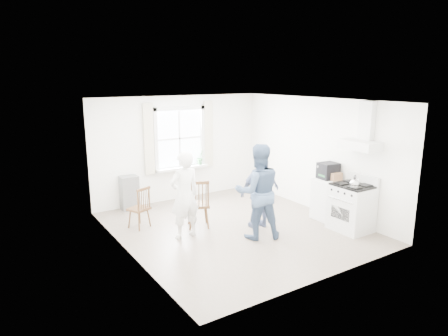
# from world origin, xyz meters

# --- Properties ---
(room_shell) EXTENTS (4.62, 5.12, 2.64)m
(room_shell) POSITION_xyz_m (0.00, 0.00, 1.30)
(room_shell) COLOR gray
(room_shell) RESTS_ON ground
(window_assembly) EXTENTS (1.88, 0.24, 1.70)m
(window_assembly) POSITION_xyz_m (0.00, 2.45, 1.46)
(window_assembly) COLOR white
(window_assembly) RESTS_ON room_shell
(range_hood) EXTENTS (0.45, 0.76, 0.94)m
(range_hood) POSITION_xyz_m (2.07, -1.35, 1.90)
(range_hood) COLOR silver
(range_hood) RESTS_ON room_shell
(shelf_unit) EXTENTS (0.40, 0.30, 0.80)m
(shelf_unit) POSITION_xyz_m (-1.40, 2.33, 0.40)
(shelf_unit) COLOR slate
(shelf_unit) RESTS_ON ground
(gas_stove) EXTENTS (0.68, 0.76, 1.12)m
(gas_stove) POSITION_xyz_m (1.91, -1.35, 0.48)
(gas_stove) COLOR silver
(gas_stove) RESTS_ON ground
(kettle) EXTENTS (0.18, 0.18, 0.26)m
(kettle) POSITION_xyz_m (1.75, -1.51, 1.04)
(kettle) COLOR silver
(kettle) RESTS_ON gas_stove
(low_cabinet) EXTENTS (0.50, 0.55, 0.90)m
(low_cabinet) POSITION_xyz_m (1.98, -0.65, 0.45)
(low_cabinet) COLOR silver
(low_cabinet) RESTS_ON ground
(stereo_stack) EXTENTS (0.42, 0.38, 0.35)m
(stereo_stack) POSITION_xyz_m (2.01, -0.59, 1.07)
(stereo_stack) COLOR black
(stereo_stack) RESTS_ON low_cabinet
(cardboard_box) EXTENTS (0.27, 0.20, 0.16)m
(cardboard_box) POSITION_xyz_m (2.04, -0.77, 0.98)
(cardboard_box) COLOR #946A47
(cardboard_box) RESTS_ON low_cabinet
(windsor_chair_a) EXTENTS (0.48, 0.48, 0.88)m
(windsor_chair_a) POSITION_xyz_m (-1.60, 1.02, 0.54)
(windsor_chair_a) COLOR #482C17
(windsor_chair_a) RESTS_ON ground
(windsor_chair_b) EXTENTS (0.57, 0.56, 1.03)m
(windsor_chair_b) POSITION_xyz_m (-0.64, 0.38, 0.63)
(windsor_chair_b) COLOR #482C17
(windsor_chair_b) RESTS_ON ground
(person_left) EXTENTS (0.65, 0.65, 1.70)m
(person_left) POSITION_xyz_m (-1.08, 0.13, 0.85)
(person_left) COLOR white
(person_left) RESTS_ON ground
(person_mid) EXTENTS (1.17, 1.17, 1.83)m
(person_mid) POSITION_xyz_m (0.09, -0.63, 0.92)
(person_mid) COLOR #42597B
(person_mid) RESTS_ON ground
(person_right) EXTENTS (0.94, 0.94, 1.55)m
(person_right) POSITION_xyz_m (0.45, -0.23, 0.77)
(person_right) COLOR navy
(person_right) RESTS_ON ground
(potted_plant) EXTENTS (0.25, 0.25, 0.35)m
(potted_plant) POSITION_xyz_m (0.52, 2.36, 1.03)
(potted_plant) COLOR #306C36
(potted_plant) RESTS_ON window_assembly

